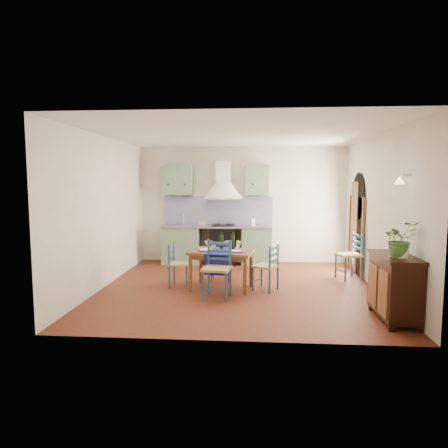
% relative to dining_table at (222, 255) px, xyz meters
% --- Properties ---
extents(floor, '(5.00, 5.00, 0.00)m').
position_rel_dining_table_xyz_m(floor, '(0.30, 0.09, -0.63)').
color(floor, '#451A0E').
rests_on(floor, ground).
extents(back_wall, '(5.00, 0.96, 2.80)m').
position_rel_dining_table_xyz_m(back_wall, '(-0.17, 2.38, 0.42)').
color(back_wall, silver).
rests_on(back_wall, ground).
extents(right_wall, '(0.26, 5.00, 2.80)m').
position_rel_dining_table_xyz_m(right_wall, '(2.80, 0.37, 0.71)').
color(right_wall, silver).
rests_on(right_wall, ground).
extents(left_wall, '(0.04, 5.00, 2.80)m').
position_rel_dining_table_xyz_m(left_wall, '(-2.20, 0.09, 0.77)').
color(left_wall, silver).
rests_on(left_wall, ground).
extents(ceiling, '(5.00, 5.00, 0.01)m').
position_rel_dining_table_xyz_m(ceiling, '(0.30, 0.09, 2.17)').
color(ceiling, silver).
rests_on(ceiling, back_wall).
extents(dining_table, '(1.23, 0.95, 1.03)m').
position_rel_dining_table_xyz_m(dining_table, '(0.00, 0.00, 0.00)').
color(dining_table, brown).
rests_on(dining_table, ground).
extents(chair_near, '(0.51, 0.51, 0.97)m').
position_rel_dining_table_xyz_m(chair_near, '(-0.03, -0.58, -0.13)').
color(chair_near, navy).
rests_on(chair_near, ground).
extents(chair_far, '(0.39, 0.39, 0.83)m').
position_rel_dining_table_xyz_m(chair_far, '(-0.07, 0.60, -0.20)').
color(chair_far, navy).
rests_on(chair_far, ground).
extents(chair_left, '(0.41, 0.41, 0.82)m').
position_rel_dining_table_xyz_m(chair_left, '(-0.82, 0.10, -0.21)').
color(chair_left, navy).
rests_on(chair_left, ground).
extents(chair_right, '(0.53, 0.53, 0.83)m').
position_rel_dining_table_xyz_m(chair_right, '(0.82, -0.03, -0.20)').
color(chair_right, navy).
rests_on(chair_right, ground).
extents(chair_spare, '(0.55, 0.55, 0.93)m').
position_rel_dining_table_xyz_m(chair_spare, '(2.53, 0.95, -0.15)').
color(chair_spare, navy).
rests_on(chair_spare, ground).
extents(sideboard, '(0.50, 1.05, 0.94)m').
position_rel_dining_table_xyz_m(sideboard, '(2.56, -1.48, -0.12)').
color(sideboard, black).
rests_on(sideboard, ground).
extents(potted_plant, '(0.52, 0.47, 0.49)m').
position_rel_dining_table_xyz_m(potted_plant, '(2.56, -1.60, 0.55)').
color(potted_plant, '#37702C').
rests_on(potted_plant, sideboard).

